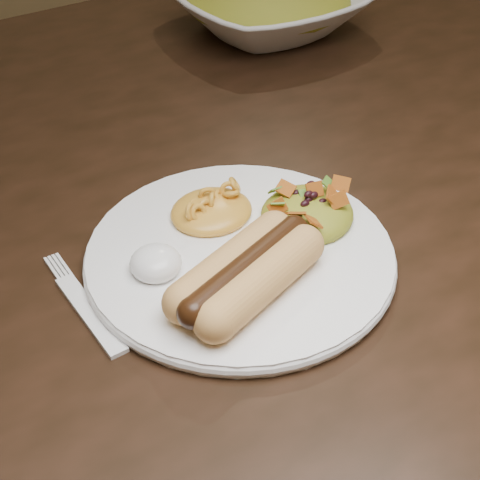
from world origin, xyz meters
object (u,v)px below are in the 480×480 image
table (152,246)px  plate (240,255)px  serving_bowl (268,7)px  fork (90,314)px

table → plate: bearing=-88.1°
serving_bowl → plate: bearing=-127.2°
fork → plate: bearing=-5.1°
fork → table: bearing=49.3°
plate → serving_bowl: (0.29, 0.39, 0.02)m
plate → serving_bowl: size_ratio=1.04×
plate → fork: plate is taller
serving_bowl → fork: bearing=-138.4°
table → serving_bowl: bearing=36.7°
plate → serving_bowl: bearing=52.8°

